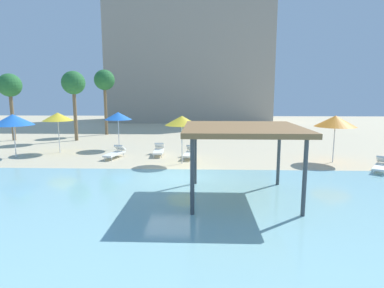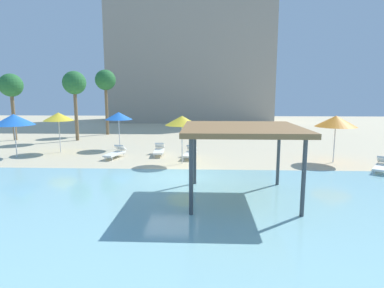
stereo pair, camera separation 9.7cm
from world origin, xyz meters
name	(u,v)px [view 2 (the right image)]	position (x,y,z in m)	size (l,w,h in m)	color
ground_plane	(172,178)	(0.00, 0.00, 0.00)	(80.00, 80.00, 0.00)	beige
lagoon_water	(154,221)	(0.00, -5.25, 0.02)	(44.00, 13.50, 0.04)	#8CC6CC
shade_pavilion	(242,131)	(2.92, -2.90, 2.60)	(4.29, 4.29, 2.77)	#42474C
beach_umbrella_blue_0	(14,120)	(-10.15, 4.40, 2.35)	(2.44, 2.44, 2.69)	silver
beach_umbrella_orange_1	(336,121)	(8.98, 3.73, 2.38)	(2.30, 2.30, 2.70)	silver
beach_umbrella_yellow_2	(182,121)	(0.27, 3.04, 2.45)	(1.91, 1.91, 2.72)	silver
beach_umbrella_blue_3	(119,116)	(-4.53, 7.62, 2.36)	(1.92, 1.92, 2.63)	silver
beach_umbrella_yellow_4	(58,117)	(-8.18, 6.18, 2.41)	(1.97, 1.97, 2.68)	silver
lounge_chair_0	(159,150)	(-1.39, 5.47, 0.33)	(0.71, 1.93, 0.74)	white
lounge_chair_1	(382,166)	(10.56, 1.54, 0.33)	(1.57, 1.90, 0.74)	white
lounge_chair_3	(190,153)	(0.66, 4.68, 0.33)	(0.85, 1.96, 0.74)	white
lounge_chair_4	(116,152)	(-3.94, 4.55, 0.33)	(1.05, 1.99, 0.74)	white
palm_tree_0	(105,81)	(-7.80, 15.44, 5.00)	(1.90, 1.90, 6.10)	brown
palm_tree_1	(11,87)	(-14.49, 11.50, 4.47)	(1.90, 1.90, 5.53)	brown
palm_tree_2	(74,84)	(-9.18, 11.56, 4.65)	(1.90, 1.90, 5.73)	brown
hotel_block_0	(191,58)	(-0.46, 31.18, 8.66)	(21.66, 9.33, 17.32)	#9E9384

